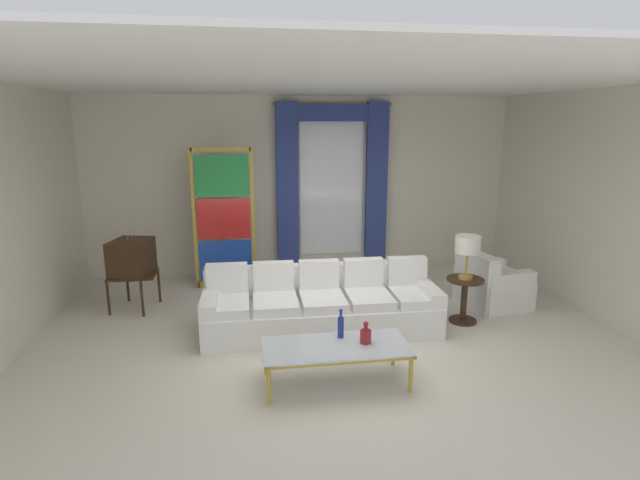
{
  "coord_description": "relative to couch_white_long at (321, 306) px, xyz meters",
  "views": [
    {
      "loc": [
        -1.01,
        -5.46,
        2.58
      ],
      "look_at": [
        -0.03,
        0.9,
        1.05
      ],
      "focal_mm": 28.05,
      "sensor_mm": 36.0,
      "label": 1
    }
  ],
  "objects": [
    {
      "name": "bottle_crystal_tall",
      "position": [
        0.25,
        -1.35,
        0.18
      ],
      "size": [
        0.11,
        0.11,
        0.23
      ],
      "color": "maroon",
      "rests_on": "coffee_table"
    },
    {
      "name": "ceiling_slab",
      "position": [
        0.09,
        0.39,
        2.71
      ],
      "size": [
        8.0,
        7.6,
        0.04
      ],
      "primitive_type": "cube",
      "color": "white"
    },
    {
      "name": "bottle_blue_decanter",
      "position": [
        0.02,
        -1.18,
        0.23
      ],
      "size": [
        0.06,
        0.06,
        0.31
      ],
      "color": "navy",
      "rests_on": "coffee_table"
    },
    {
      "name": "couch_white_long",
      "position": [
        0.0,
        0.0,
        0.0
      ],
      "size": [
        2.93,
        0.97,
        0.86
      ],
      "color": "white",
      "rests_on": "ground"
    },
    {
      "name": "wall_rear",
      "position": [
        0.09,
        2.65,
        1.19
      ],
      "size": [
        8.0,
        0.12,
        3.0
      ],
      "primitive_type": "cube",
      "color": "silver",
      "rests_on": "ground"
    },
    {
      "name": "round_side_table",
      "position": [
        1.89,
        -0.05,
        0.05
      ],
      "size": [
        0.48,
        0.48,
        0.59
      ],
      "color": "#382314",
      "rests_on": "ground"
    },
    {
      "name": "vintage_tv",
      "position": [
        -2.48,
        1.11,
        0.42
      ],
      "size": [
        0.64,
        0.7,
        1.35
      ],
      "color": "#382314",
      "rests_on": "ground"
    },
    {
      "name": "wall_left",
      "position": [
        -3.57,
        0.19,
        1.19
      ],
      "size": [
        0.12,
        7.0,
        3.0
      ],
      "primitive_type": "cube",
      "color": "silver",
      "rests_on": "ground"
    },
    {
      "name": "wall_right",
      "position": [
        3.75,
        0.19,
        1.19
      ],
      "size": [
        0.12,
        7.0,
        3.0
      ],
      "primitive_type": "cube",
      "color": "silver",
      "rests_on": "ground"
    },
    {
      "name": "armchair_white",
      "position": [
        2.52,
        0.45,
        -0.02
      ],
      "size": [
        0.93,
        0.92,
        0.8
      ],
      "color": "white",
      "rests_on": "ground"
    },
    {
      "name": "ground_plane",
      "position": [
        0.09,
        -0.41,
        -0.31
      ],
      "size": [
        16.0,
        16.0,
        0.0
      ],
      "primitive_type": "plane",
      "color": "silver"
    },
    {
      "name": "peacock_figurine",
      "position": [
        -0.9,
        1.5,
        -0.09
      ],
      "size": [
        0.44,
        0.6,
        0.5
      ],
      "color": "beige",
      "rests_on": "ground"
    },
    {
      "name": "stained_glass_divider",
      "position": [
        -1.23,
        1.91,
        0.75
      ],
      "size": [
        0.95,
        0.05,
        2.2
      ],
      "color": "gold",
      "rests_on": "ground"
    },
    {
      "name": "table_lamp_brass",
      "position": [
        1.89,
        -0.05,
        0.72
      ],
      "size": [
        0.32,
        0.32,
        0.57
      ],
      "color": "#B29338",
      "rests_on": "round_side_table"
    },
    {
      "name": "curtained_window",
      "position": [
        0.59,
        2.48,
        1.43
      ],
      "size": [
        2.0,
        0.17,
        2.7
      ],
      "color": "white",
      "rests_on": "ground"
    },
    {
      "name": "coffee_table",
      "position": [
        -0.06,
        -1.36,
        0.07
      ],
      "size": [
        1.45,
        0.65,
        0.41
      ],
      "color": "silver",
      "rests_on": "ground"
    }
  ]
}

